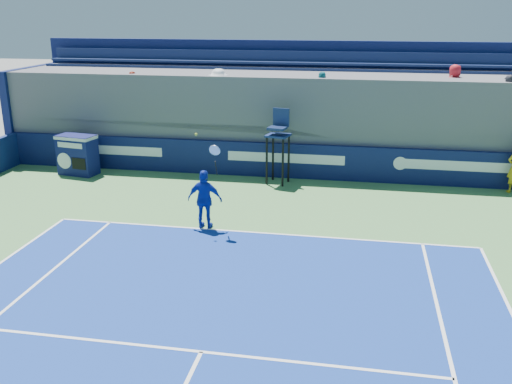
# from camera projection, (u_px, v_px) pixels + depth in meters

# --- Properties ---
(back_hoarding) EXTENTS (20.40, 0.21, 1.20)m
(back_hoarding) POSITION_uv_depth(u_px,v_px,m) (286.00, 161.00, 19.48)
(back_hoarding) COLOR #0B1341
(back_hoarding) RESTS_ON ground
(match_clock) EXTENTS (1.43, 0.94, 1.40)m
(match_clock) POSITION_uv_depth(u_px,v_px,m) (77.00, 154.00, 19.83)
(match_clock) COLOR #0F144B
(match_clock) RESTS_ON ground
(umpire_chair) EXTENTS (0.83, 0.83, 2.48)m
(umpire_chair) POSITION_uv_depth(u_px,v_px,m) (278.00, 138.00, 18.58)
(umpire_chair) COLOR black
(umpire_chair) RESTS_ON ground
(tennis_player) EXTENTS (0.96, 0.44, 2.57)m
(tennis_player) POSITION_uv_depth(u_px,v_px,m) (205.00, 199.00, 14.89)
(tennis_player) COLOR #142AA2
(tennis_player) RESTS_ON apron
(stadium_seating) EXTENTS (21.00, 4.05, 4.40)m
(stadium_seating) POSITION_uv_depth(u_px,v_px,m) (293.00, 114.00, 21.02)
(stadium_seating) COLOR #515257
(stadium_seating) RESTS_ON ground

